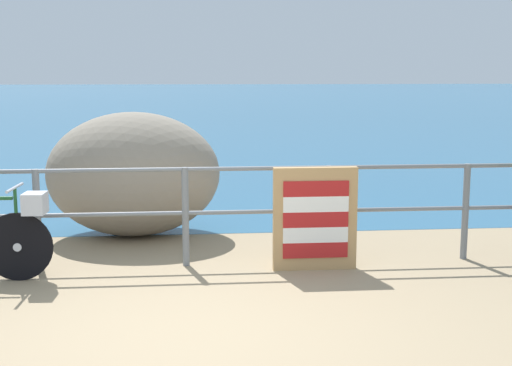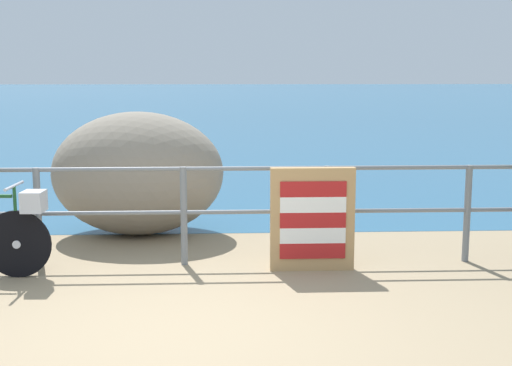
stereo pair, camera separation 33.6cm
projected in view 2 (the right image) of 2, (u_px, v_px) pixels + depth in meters
The scene contains 5 objects.
ground_plane at pixel (214, 127), 25.05m from camera, with size 120.00×120.00×0.10m, color #937F60.
sea_surface at pixel (220, 96), 52.86m from camera, with size 120.00×90.00×0.01m, color #285B7F.
promenade_railing at pixel (184, 204), 7.05m from camera, with size 8.91×0.07×1.02m.
folded_deckchair_stack at pixel (312, 219), 6.88m from camera, with size 0.84×0.10×1.04m.
breakwater_boulder_main at pixel (138, 173), 8.39m from camera, with size 2.07×1.50×1.50m.
Camera 2 is at (0.44, -5.09, 1.99)m, focal length 48.52 mm.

